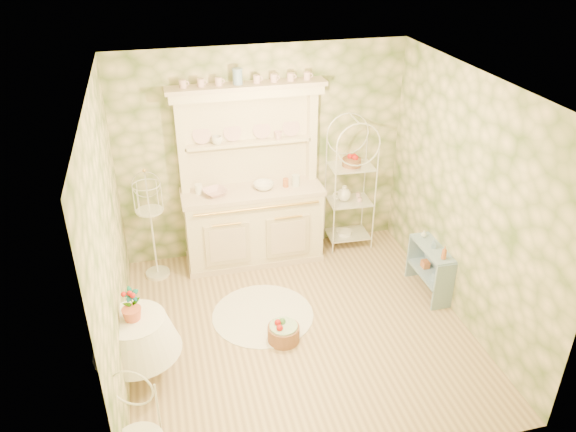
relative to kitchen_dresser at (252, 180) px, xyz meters
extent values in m
plane|color=tan|center=(0.20, -1.52, -1.15)|extent=(3.60, 3.60, 0.00)
plane|color=white|center=(0.20, -1.52, 1.56)|extent=(3.60, 3.60, 0.00)
plane|color=beige|center=(-1.60, -1.52, 0.21)|extent=(3.60, 3.60, 0.00)
plane|color=beige|center=(2.00, -1.52, 0.21)|extent=(3.60, 3.60, 0.00)
plane|color=beige|center=(0.20, 0.28, 0.21)|extent=(3.60, 3.60, 0.00)
plane|color=beige|center=(0.20, -3.32, 0.21)|extent=(3.60, 3.60, 0.00)
cube|color=#F6EBCB|center=(0.00, 0.00, 0.00)|extent=(1.87, 0.61, 2.29)
cube|color=white|center=(1.31, 0.07, -0.32)|extent=(0.53, 0.39, 1.66)
cube|color=#7F9FB8|center=(1.88, -1.21, -0.84)|extent=(0.33, 0.74, 0.62)
cylinder|color=white|center=(-1.48, -1.83, -0.82)|extent=(0.78, 0.78, 0.65)
cube|color=white|center=(-1.25, -0.07, -0.39)|extent=(0.38, 0.38, 1.51)
cylinder|color=#925F3E|center=(-0.01, -1.65, -1.04)|extent=(0.34, 0.34, 0.21)
cylinder|color=white|center=(-0.13, -1.18, -1.14)|extent=(1.36, 1.36, 0.01)
imported|color=white|center=(-0.46, -0.04, -0.13)|extent=(0.36, 0.36, 0.07)
imported|color=white|center=(0.14, -0.01, -0.13)|extent=(0.27, 0.27, 0.08)
imported|color=white|center=(-0.38, 0.16, 0.47)|extent=(0.16, 0.16, 0.10)
imported|color=white|center=(0.37, 0.16, 0.47)|extent=(0.11, 0.11, 0.10)
imported|color=#3F7238|center=(-1.47, -1.78, -0.29)|extent=(0.19, 0.16, 0.30)
imported|color=#B86332|center=(1.88, -1.46, -0.46)|extent=(0.08, 0.08, 0.16)
imported|color=#7395B9|center=(1.88, -1.22, -0.49)|extent=(0.07, 0.07, 0.11)
imported|color=silver|center=(1.88, -0.96, -0.50)|extent=(0.09, 0.09, 0.09)
camera|label=1|loc=(-1.08, -6.15, 2.88)|focal=35.00mm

